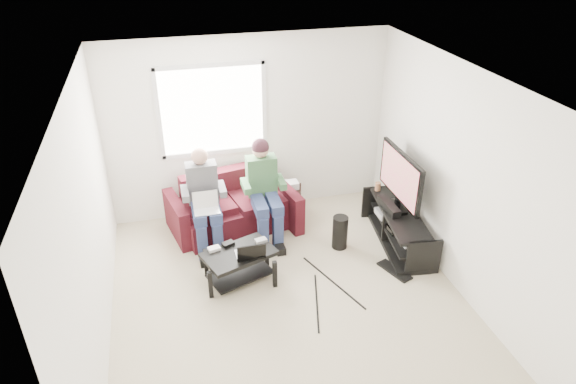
{
  "coord_description": "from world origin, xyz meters",
  "views": [
    {
      "loc": [
        -1.19,
        -4.46,
        4.0
      ],
      "look_at": [
        0.14,
        0.6,
        1.11
      ],
      "focal_mm": 32.0,
      "sensor_mm": 36.0,
      "label": 1
    }
  ],
  "objects_px": {
    "tv": "(400,178)",
    "subwoofer": "(340,232)",
    "tv_stand": "(398,229)",
    "end_table": "(290,200)",
    "sofa": "(233,209)",
    "coffee_table": "(239,260)"
  },
  "relations": [
    {
      "from": "tv",
      "to": "subwoofer",
      "type": "bearing_deg",
      "value": 179.86
    },
    {
      "from": "tv_stand",
      "to": "end_table",
      "type": "relative_size",
      "value": 2.72
    },
    {
      "from": "subwoofer",
      "to": "sofa",
      "type": "bearing_deg",
      "value": 146.91
    },
    {
      "from": "sofa",
      "to": "tv",
      "type": "relative_size",
      "value": 1.7
    },
    {
      "from": "sofa",
      "to": "end_table",
      "type": "bearing_deg",
      "value": 7.05
    },
    {
      "from": "tv",
      "to": "subwoofer",
      "type": "relative_size",
      "value": 2.37
    },
    {
      "from": "subwoofer",
      "to": "tv_stand",
      "type": "bearing_deg",
      "value": -7.33
    },
    {
      "from": "coffee_table",
      "to": "subwoofer",
      "type": "xyz_separation_m",
      "value": [
        1.42,
        0.36,
        -0.07
      ]
    },
    {
      "from": "coffee_table",
      "to": "tv_stand",
      "type": "distance_m",
      "value": 2.23
    },
    {
      "from": "sofa",
      "to": "tv",
      "type": "distance_m",
      "value": 2.35
    },
    {
      "from": "sofa",
      "to": "coffee_table",
      "type": "bearing_deg",
      "value": -95.48
    },
    {
      "from": "coffee_table",
      "to": "end_table",
      "type": "bearing_deg",
      "value": 53.19
    },
    {
      "from": "tv_stand",
      "to": "tv",
      "type": "xyz_separation_m",
      "value": [
        -0.0,
        0.1,
        0.73
      ]
    },
    {
      "from": "end_table",
      "to": "tv",
      "type": "bearing_deg",
      "value": -38.09
    },
    {
      "from": "end_table",
      "to": "sofa",
      "type": "bearing_deg",
      "value": -172.95
    },
    {
      "from": "sofa",
      "to": "subwoofer",
      "type": "distance_m",
      "value": 1.55
    },
    {
      "from": "tv_stand",
      "to": "subwoofer",
      "type": "bearing_deg",
      "value": 172.67
    },
    {
      "from": "tv_stand",
      "to": "end_table",
      "type": "height_order",
      "value": "end_table"
    },
    {
      "from": "sofa",
      "to": "coffee_table",
      "type": "relative_size",
      "value": 1.97
    },
    {
      "from": "sofa",
      "to": "tv_stand",
      "type": "bearing_deg",
      "value": -24.4
    },
    {
      "from": "subwoofer",
      "to": "tv",
      "type": "bearing_deg",
      "value": -0.14
    },
    {
      "from": "tv_stand",
      "to": "subwoofer",
      "type": "relative_size",
      "value": 3.29
    }
  ]
}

